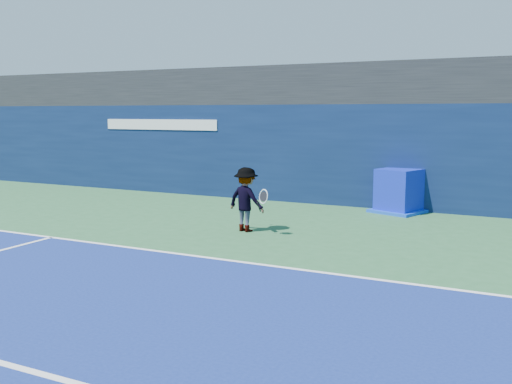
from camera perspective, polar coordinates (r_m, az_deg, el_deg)
ground at (r=8.15m, az=-10.08°, el=-12.06°), size 80.00×80.00×0.00m
baseline at (r=10.60m, az=-0.40°, el=-7.15°), size 24.00×0.10×0.01m
service_line at (r=6.76m, az=-20.55°, el=-16.71°), size 24.00×0.10×0.01m
stadium_band at (r=18.25m, az=11.78°, el=10.43°), size 36.00×3.00×1.20m
back_wall_assembly at (r=17.31m, az=10.75°, el=3.64°), size 36.00×1.03×3.00m
equipment_cart at (r=16.34m, az=14.08°, el=-0.06°), size 1.61×1.61×1.21m
tennis_player at (r=13.30m, az=-0.99°, el=-0.75°), size 1.26×0.75×1.50m
tennis_ball at (r=13.78m, az=-0.53°, el=-0.03°), size 0.07×0.07×0.07m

